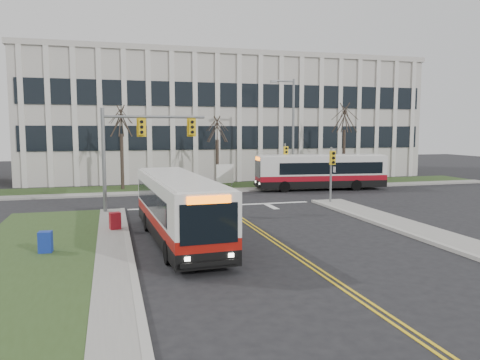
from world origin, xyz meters
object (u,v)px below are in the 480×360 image
at_px(bus_cross, 321,173).
at_px(newspaper_box_red, 115,222).
at_px(newspaper_box_blue, 45,243).
at_px(bus_main, 179,210).
at_px(streetlight, 291,127).
at_px(directory_sign, 225,174).

bearing_deg(bus_cross, newspaper_box_red, -48.02).
distance_m(bus_cross, newspaper_box_blue, 24.92).
height_order(bus_main, newspaper_box_blue, bus_main).
height_order(bus_cross, newspaper_box_red, bus_cross).
distance_m(bus_cross, newspaper_box_red, 20.54).
xyz_separation_m(streetlight, directory_sign, (-5.53, 1.30, -4.02)).
xyz_separation_m(bus_main, bus_cross, (13.90, 14.87, -0.00)).
xyz_separation_m(directory_sign, newspaper_box_blue, (-12.00, -19.24, -0.70)).
xyz_separation_m(streetlight, bus_cross, (1.77, -2.20, -3.78)).
bearing_deg(directory_sign, bus_cross, -25.62).
distance_m(streetlight, newspaper_box_red, 21.11).
bearing_deg(bus_cross, bus_main, -37.09).
bearing_deg(newspaper_box_blue, streetlight, 49.36).
bearing_deg(bus_main, newspaper_box_red, 131.02).
height_order(directory_sign, newspaper_box_red, directory_sign).
distance_m(newspaper_box_blue, newspaper_box_red, 4.56).
xyz_separation_m(bus_cross, newspaper_box_blue, (-19.30, -15.74, -0.94)).
bearing_deg(newspaper_box_red, bus_cross, 24.48).
relative_size(bus_cross, newspaper_box_red, 11.19).
height_order(bus_main, newspaper_box_red, bus_main).
xyz_separation_m(directory_sign, bus_cross, (7.30, -3.50, 0.25)).
bearing_deg(newspaper_box_blue, bus_cross, 42.91).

